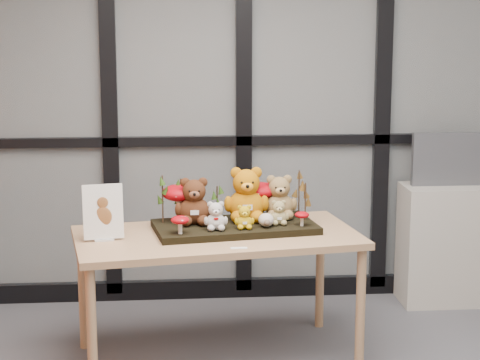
{
  "coord_description": "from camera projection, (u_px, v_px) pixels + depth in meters",
  "views": [
    {
      "loc": [
        -0.92,
        -3.03,
        1.89
      ],
      "look_at": [
        -0.56,
        1.41,
        1.0
      ],
      "focal_mm": 65.0,
      "sensor_mm": 36.0,
      "label": 1
    }
  ],
  "objects": [
    {
      "name": "room_shell",
      "position": [
        429.0,
        67.0,
        3.08
      ],
      "size": [
        5.0,
        5.0,
        5.0
      ],
      "color": "#BBB8B1",
      "rests_on": "floor"
    },
    {
      "name": "glass_partition",
      "position": [
        314.0,
        83.0,
        5.54
      ],
      "size": [
        4.9,
        0.06,
        2.78
      ],
      "color": "#2D383F",
      "rests_on": "floor"
    },
    {
      "name": "display_table",
      "position": [
        217.0,
        246.0,
        4.64
      ],
      "size": [
        1.6,
        0.98,
        0.7
      ],
      "rotation": [
        0.0,
        0.0,
        0.16
      ],
      "color": "tan",
      "rests_on": "floor"
    },
    {
      "name": "diorama_tray",
      "position": [
        235.0,
        227.0,
        4.71
      ],
      "size": [
        0.92,
        0.56,
        0.04
      ],
      "primitive_type": "cube",
      "rotation": [
        0.0,
        0.0,
        0.16
      ],
      "color": "black",
      "rests_on": "display_table"
    },
    {
      "name": "bear_pooh_yellow",
      "position": [
        246.0,
        191.0,
        4.75
      ],
      "size": [
        0.28,
        0.26,
        0.33
      ],
      "primitive_type": null,
      "rotation": [
        0.0,
        0.0,
        0.16
      ],
      "color": "#BC6E08",
      "rests_on": "diorama_tray"
    },
    {
      "name": "bear_brown_medium",
      "position": [
        194.0,
        198.0,
        4.68
      ],
      "size": [
        0.24,
        0.22,
        0.28
      ],
      "primitive_type": null,
      "rotation": [
        0.0,
        0.0,
        0.16
      ],
      "color": "#482412",
      "rests_on": "diorama_tray"
    },
    {
      "name": "bear_tan_back",
      "position": [
        279.0,
        194.0,
        4.81
      ],
      "size": [
        0.23,
        0.21,
        0.27
      ],
      "primitive_type": null,
      "rotation": [
        0.0,
        0.0,
        0.16
      ],
      "color": "olive",
      "rests_on": "diorama_tray"
    },
    {
      "name": "bear_small_yellow",
      "position": [
        244.0,
        216.0,
        4.59
      ],
      "size": [
        0.12,
        0.11,
        0.14
      ],
      "primitive_type": null,
      "rotation": [
        0.0,
        0.0,
        0.16
      ],
      "color": "gold",
      "rests_on": "diorama_tray"
    },
    {
      "name": "bear_white_bow",
      "position": [
        216.0,
        214.0,
        4.56
      ],
      "size": [
        0.14,
        0.13,
        0.17
      ],
      "primitive_type": null,
      "rotation": [
        0.0,
        0.0,
        0.16
      ],
      "color": "beige",
      "rests_on": "diorama_tray"
    },
    {
      "name": "bear_beige_small",
      "position": [
        279.0,
        211.0,
        4.67
      ],
      "size": [
        0.13,
        0.12,
        0.15
      ],
      "primitive_type": null,
      "rotation": [
        0.0,
        0.0,
        0.16
      ],
      "color": "#9E8F58",
      "rests_on": "diorama_tray"
    },
    {
      "name": "plush_cream_hedgehog",
      "position": [
        266.0,
        219.0,
        4.62
      ],
      "size": [
        0.07,
        0.07,
        0.08
      ],
      "primitive_type": null,
      "rotation": [
        0.0,
        0.0,
        0.16
      ],
      "color": "beige",
      "rests_on": "diorama_tray"
    },
    {
      "name": "mushroom_back_left",
      "position": [
        180.0,
        201.0,
        4.76
      ],
      "size": [
        0.2,
        0.2,
        0.22
      ],
      "primitive_type": null,
      "color": "#99040D",
      "rests_on": "diorama_tray"
    },
    {
      "name": "mushroom_back_right",
      "position": [
        260.0,
        198.0,
        4.85
      ],
      "size": [
        0.19,
        0.19,
        0.21
      ],
      "primitive_type": null,
      "color": "#99040D",
      "rests_on": "diorama_tray"
    },
    {
      "name": "mushroom_front_left",
      "position": [
        180.0,
        224.0,
        4.48
      ],
      "size": [
        0.09,
        0.09,
        0.11
      ],
      "primitive_type": null,
      "color": "#99040D",
      "rests_on": "diorama_tray"
    },
    {
      "name": "mushroom_front_right",
      "position": [
        302.0,
        218.0,
        4.65
      ],
      "size": [
        0.08,
        0.08,
        0.09
      ],
      "primitive_type": null,
      "color": "#99040D",
      "rests_on": "diorama_tray"
    },
    {
      "name": "sprig_green_far_left",
      "position": [
        163.0,
        199.0,
        4.69
      ],
      "size": [
        0.05,
        0.05,
        0.26
      ],
      "primitive_type": null,
      "color": "black",
      "rests_on": "diorama_tray"
    },
    {
      "name": "sprig_green_mid_left",
      "position": [
        181.0,
        199.0,
        4.77
      ],
      "size": [
        0.05,
        0.05,
        0.23
      ],
      "primitive_type": null,
      "color": "black",
      "rests_on": "diorama_tray"
    },
    {
      "name": "sprig_dry_far_right",
      "position": [
        299.0,
        193.0,
        4.86
      ],
      "size": [
        0.05,
        0.05,
        0.26
      ],
      "primitive_type": null,
      "color": "brown",
      "rests_on": "diorama_tray"
    },
    {
      "name": "sprig_dry_mid_right",
      "position": [
        305.0,
        202.0,
        4.76
      ],
      "size": [
        0.05,
        0.05,
        0.21
      ],
      "primitive_type": null,
      "color": "brown",
      "rests_on": "diorama_tray"
    },
    {
      "name": "sprig_green_centre",
      "position": [
        217.0,
        202.0,
        4.83
      ],
      "size": [
        0.05,
        0.05,
        0.18
      ],
      "primitive_type": null,
      "color": "black",
      "rests_on": "diorama_tray"
    },
    {
      "name": "sign_holder",
      "position": [
        103.0,
        215.0,
        4.48
      ],
      "size": [
        0.21,
        0.08,
        0.3
      ],
      "rotation": [
        0.0,
        0.0,
        0.17
      ],
      "color": "silver",
      "rests_on": "display_table"
    },
    {
      "name": "label_card",
      "position": [
        239.0,
        248.0,
        4.35
      ],
      "size": [
        0.08,
        0.03,
        0.0
      ],
      "primitive_type": "cube",
      "color": "white",
      "rests_on": "display_table"
    },
    {
      "name": "cabinet",
      "position": [
        446.0,
        244.0,
        5.61
      ],
      "size": [
        0.58,
        0.34,
        0.77
      ],
      "primitive_type": "cube",
      "color": "#AAA498",
      "rests_on": "floor"
    },
    {
      "name": "monitor",
      "position": [
        449.0,
        159.0,
        5.52
      ],
      "size": [
        0.48,
        0.05,
        0.34
      ],
      "color": "#4B4D52",
      "rests_on": "cabinet"
    }
  ]
}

